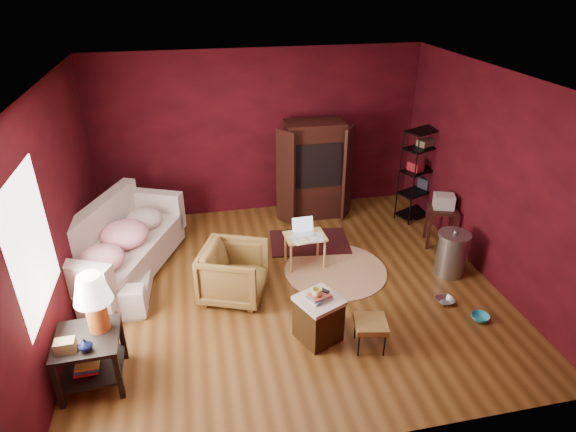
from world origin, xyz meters
name	(u,v)px	position (x,y,z in m)	size (l,w,h in m)	color
room	(288,195)	(-0.04, -0.01, 1.40)	(5.54, 5.04, 2.84)	brown
sofa	(122,251)	(-2.25, 0.74, 0.41)	(2.11, 0.62, 0.83)	beige
armchair	(234,270)	(-0.77, -0.04, 0.41)	(0.79, 0.74, 0.81)	black
pet_bowl_steel	(446,295)	(1.91, -0.76, 0.12)	(0.24, 0.06, 0.24)	#B3B6BA
pet_bowl_turquoise	(481,313)	(2.17, -1.16, 0.11)	(0.22, 0.07, 0.22)	#299CBF
vase	(85,345)	(-2.35, -1.42, 0.67)	(0.13, 0.14, 0.13)	#0B143B
mug	(317,292)	(0.06, -1.08, 0.69)	(0.12, 0.09, 0.12)	#EBD473
side_table	(91,321)	(-2.32, -1.17, 0.76)	(0.66, 0.66, 1.26)	black
sofa_cushions	(119,247)	(-2.28, 0.78, 0.46)	(1.71, 2.42, 0.95)	beige
hamper	(318,318)	(0.10, -1.06, 0.30)	(0.61, 0.61, 0.65)	#3B220D
footstool	(371,325)	(0.64, -1.33, 0.32)	(0.42, 0.42, 0.37)	black
rug_round	(335,270)	(0.71, 0.25, 0.01)	(1.72, 1.72, 0.01)	beige
rug_oriental	(309,242)	(0.54, 1.10, 0.02)	(1.32, 0.97, 0.01)	#471317
laptop_desk	(305,238)	(0.31, 0.51, 0.44)	(0.59, 0.48, 0.71)	#FFD674
tv_armoire	(314,169)	(0.84, 2.04, 0.88)	(1.33, 0.70, 1.68)	black
wire_shelving	(422,170)	(2.62, 1.63, 0.87)	(0.85, 0.62, 1.59)	black
small_stand	(443,208)	(2.52, 0.66, 0.64)	(0.55, 0.55, 0.85)	black
trash_can	(451,254)	(2.29, -0.14, 0.33)	(0.47, 0.47, 0.70)	#909597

